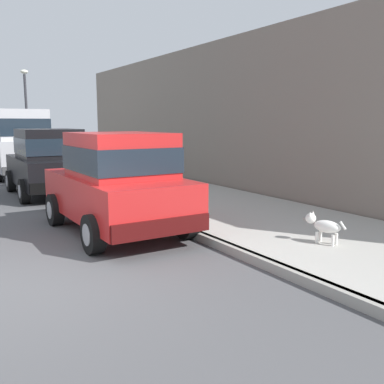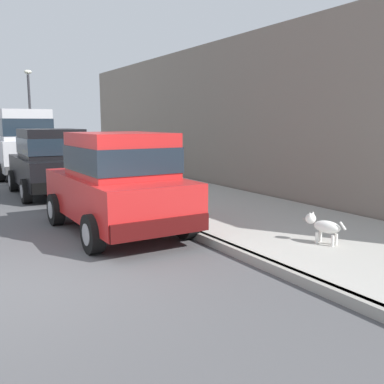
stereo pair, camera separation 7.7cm
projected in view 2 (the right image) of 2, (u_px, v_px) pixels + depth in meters
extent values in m
plane|color=#4C4C4F|center=(13.00, 285.00, 5.60)|extent=(80.00, 80.00, 0.00)
cube|color=gray|center=(218.00, 244.00, 7.21)|extent=(0.16, 64.00, 0.14)
cube|color=#A8A59E|center=(298.00, 230.00, 8.12)|extent=(3.60, 64.00, 0.14)
cube|color=red|center=(116.00, 195.00, 8.24)|extent=(1.74, 3.71, 0.76)
cube|color=red|center=(120.00, 155.00, 7.90)|extent=(1.53, 1.91, 0.80)
cube|color=#19232D|center=(120.00, 158.00, 7.91)|extent=(1.56, 1.95, 0.44)
cube|color=#400A0A|center=(87.00, 194.00, 9.79)|extent=(1.69, 0.21, 0.28)
cube|color=#400A0A|center=(160.00, 227.00, 6.75)|extent=(1.69, 0.21, 0.28)
cylinder|color=black|center=(56.00, 209.00, 8.82)|extent=(0.22, 0.64, 0.64)
cylinder|color=#9E9EA3|center=(56.00, 209.00, 8.82)|extent=(0.24, 0.35, 0.35)
cylinder|color=black|center=(134.00, 201.00, 9.70)|extent=(0.22, 0.64, 0.64)
cylinder|color=#9E9EA3|center=(134.00, 201.00, 9.70)|extent=(0.24, 0.35, 0.35)
cylinder|color=black|center=(93.00, 234.00, 6.89)|extent=(0.22, 0.64, 0.64)
cylinder|color=#9E9EA3|center=(93.00, 234.00, 6.89)|extent=(0.24, 0.35, 0.35)
cylinder|color=black|center=(186.00, 221.00, 7.77)|extent=(0.22, 0.64, 0.64)
cylinder|color=#9E9EA3|center=(186.00, 221.00, 7.77)|extent=(0.24, 0.35, 0.35)
cube|color=#EAEACC|center=(62.00, 180.00, 9.49)|extent=(0.28, 0.08, 0.14)
cube|color=#EAEACC|center=(109.00, 177.00, 10.03)|extent=(0.28, 0.08, 0.14)
cube|color=black|center=(50.00, 170.00, 12.50)|extent=(1.80, 3.74, 0.76)
cube|color=black|center=(51.00, 143.00, 12.16)|extent=(1.55, 1.93, 0.80)
cube|color=#19232D|center=(51.00, 146.00, 12.17)|extent=(1.59, 1.97, 0.44)
cube|color=black|center=(39.00, 172.00, 14.08)|extent=(1.69, 0.24, 0.28)
cube|color=black|center=(66.00, 186.00, 10.99)|extent=(1.69, 0.24, 0.28)
cylinder|color=black|center=(13.00, 181.00, 13.12)|extent=(0.23, 0.64, 0.64)
cylinder|color=#9E9EA3|center=(13.00, 181.00, 13.12)|extent=(0.25, 0.36, 0.35)
cylinder|color=black|center=(71.00, 177.00, 13.96)|extent=(0.23, 0.64, 0.64)
cylinder|color=#9E9EA3|center=(71.00, 177.00, 13.96)|extent=(0.25, 0.36, 0.35)
cylinder|color=black|center=(26.00, 191.00, 11.15)|extent=(0.23, 0.64, 0.64)
cylinder|color=#9E9EA3|center=(26.00, 191.00, 11.15)|extent=(0.25, 0.36, 0.35)
cylinder|color=black|center=(92.00, 186.00, 12.00)|extent=(0.23, 0.64, 0.64)
cylinder|color=#9E9EA3|center=(92.00, 186.00, 12.00)|extent=(0.25, 0.36, 0.35)
cube|color=#EAEACC|center=(20.00, 162.00, 13.79)|extent=(0.28, 0.09, 0.14)
cube|color=#EAEACC|center=(55.00, 161.00, 14.31)|extent=(0.28, 0.09, 0.14)
cube|color=#BCBCC1|center=(21.00, 153.00, 16.90)|extent=(1.90, 4.80, 1.10)
cube|color=#BCBCC1|center=(19.00, 125.00, 16.73)|extent=(1.67, 3.80, 1.10)
cube|color=#19232D|center=(19.00, 127.00, 16.74)|extent=(1.71, 3.84, 0.61)
cube|color=#424243|center=(12.00, 159.00, 18.96)|extent=(1.86, 0.20, 0.28)
cube|color=#424243|center=(34.00, 169.00, 14.98)|extent=(1.86, 0.20, 0.28)
cylinder|color=black|center=(39.00, 163.00, 18.73)|extent=(0.22, 0.64, 0.64)
cylinder|color=#9E9EA3|center=(39.00, 163.00, 18.73)|extent=(0.24, 0.35, 0.35)
cylinder|color=black|center=(1.00, 173.00, 15.25)|extent=(0.22, 0.64, 0.64)
cylinder|color=#9E9EA3|center=(1.00, 173.00, 15.25)|extent=(0.24, 0.35, 0.35)
cylinder|color=black|center=(56.00, 170.00, 16.21)|extent=(0.22, 0.64, 0.64)
cylinder|color=#9E9EA3|center=(56.00, 170.00, 16.21)|extent=(0.24, 0.35, 0.35)
cube|color=#EAEACC|center=(25.00, 146.00, 19.19)|extent=(0.28, 0.08, 0.14)
ellipsoid|color=white|center=(327.00, 227.00, 6.92)|extent=(0.31, 0.48, 0.20)
cylinder|color=white|center=(317.00, 238.00, 7.00)|extent=(0.05, 0.05, 0.18)
cylinder|color=white|center=(320.00, 236.00, 7.08)|extent=(0.05, 0.05, 0.18)
cylinder|color=white|center=(333.00, 241.00, 6.81)|extent=(0.05, 0.05, 0.18)
cylinder|color=white|center=(336.00, 239.00, 6.90)|extent=(0.05, 0.05, 0.18)
sphere|color=white|center=(311.00, 219.00, 7.10)|extent=(0.17, 0.17, 0.17)
ellipsoid|color=gray|center=(306.00, 219.00, 7.17)|extent=(0.10, 0.12, 0.06)
cone|color=white|center=(310.00, 214.00, 7.05)|extent=(0.06, 0.06, 0.07)
cone|color=white|center=(313.00, 213.00, 7.12)|extent=(0.06, 0.06, 0.07)
cylinder|color=white|center=(343.00, 226.00, 6.73)|extent=(0.07, 0.12, 0.13)
cylinder|color=#2D2D33|center=(30.00, 119.00, 21.32)|extent=(0.12, 0.12, 4.20)
ellipsoid|color=silver|center=(28.00, 72.00, 20.97)|extent=(0.36, 0.36, 0.20)
cube|color=slate|center=(212.00, 117.00, 14.00)|extent=(0.50, 20.00, 4.48)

